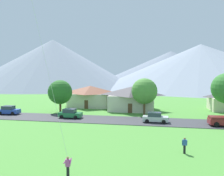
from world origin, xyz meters
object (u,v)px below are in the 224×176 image
Objects in this scene: house_left_center at (132,98)px; tree_center at (60,92)px; tree_near_left at (144,91)px; watcher_person at (185,145)px; parked_car_silver_mid_east at (155,118)px; parked_car_blue_mid_west at (9,110)px; parked_car_green_west_end at (70,114)px; house_right_center at (90,96)px.

tree_center reaches higher than house_left_center.
tree_near_left reaches higher than watcher_person.
tree_center is 21.11m from parked_car_silver_mid_east.
parked_car_blue_mid_west is at bearing 175.97° from parked_car_silver_mid_east.
parked_car_blue_mid_west is 35.80m from watcher_person.
parked_car_green_west_end is 0.99× the size of parked_car_blue_mid_west.
parked_car_silver_mid_east is at bearing 101.90° from watcher_person.
tree_near_left is at bearing 106.32° from parked_car_silver_mid_east.
tree_near_left is at bearing 26.28° from parked_car_green_west_end.
tree_center is at bearing -158.51° from house_left_center.
tree_near_left is 1.06× the size of tree_center.
house_left_center is at bearing 121.66° from tree_near_left.
parked_car_silver_mid_east is (19.81, -6.44, -3.45)m from tree_center.
house_right_center is 6.39× the size of watcher_person.
parked_car_green_west_end is 23.75m from watcher_person.
parked_car_blue_mid_west is (-13.06, -13.59, -1.82)m from house_right_center.
house_left_center reaches higher than parked_car_silver_mid_east.
parked_car_blue_mid_west is (-26.76, -5.33, -3.84)m from tree_near_left.
house_right_center reaches higher than parked_car_green_west_end.
house_left_center is at bearing 23.17° from parked_car_blue_mid_west.
parked_car_silver_mid_east is (15.40, -0.83, 0.00)m from parked_car_green_west_end.
parked_car_blue_mid_west is at bearing -154.22° from tree_center.
parked_car_blue_mid_west is (-9.11, -4.40, -3.45)m from tree_center.
house_left_center is 2.49× the size of parked_car_silver_mid_east.
tree_center is 7.92m from parked_car_green_west_end.
tree_near_left is at bearing 3.02° from tree_center.
house_left_center is 27.70m from watcher_person.
tree_near_left is (2.98, -4.84, 1.95)m from house_left_center.
parked_car_silver_mid_east is (2.16, -7.37, -3.84)m from tree_near_left.
parked_car_green_west_end is 2.52× the size of watcher_person.
tree_center is 1.61× the size of parked_car_blue_mid_west.
parked_car_silver_mid_east reaches higher than watcher_person.
tree_center reaches higher than parked_car_green_west_end.
watcher_person is at bearing -72.88° from house_left_center.
parked_car_blue_mid_west is 2.55× the size of watcher_person.
watcher_person is at bearing -42.15° from tree_center.
house_right_center is at bearing 148.91° from tree_near_left.
parked_car_green_west_end reaches higher than watcher_person.
tree_center is 10.69m from parked_car_blue_mid_west.
tree_near_left is 4.37× the size of watcher_person.
parked_car_blue_mid_west is (-23.77, -10.17, -1.89)m from house_left_center.
house_right_center reaches higher than parked_car_blue_mid_west.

